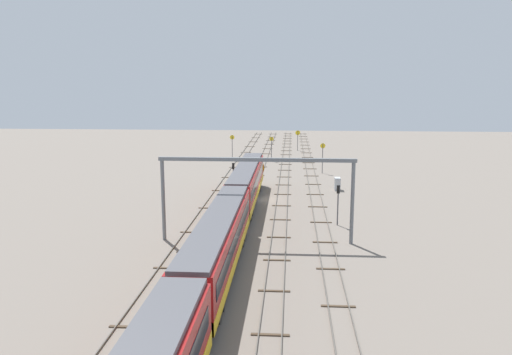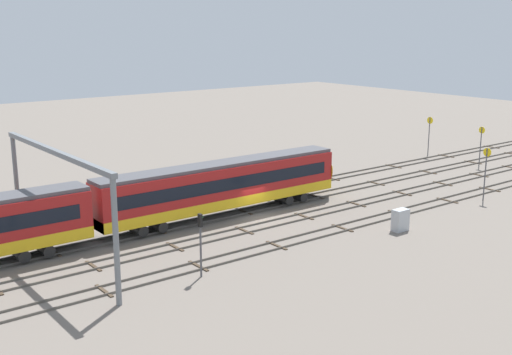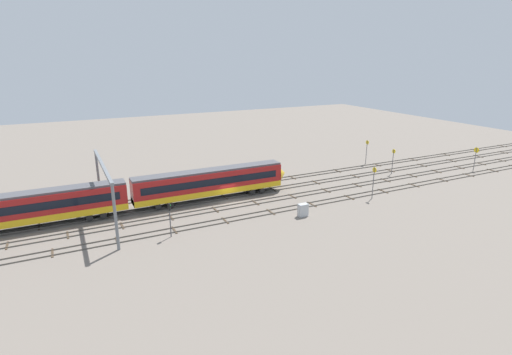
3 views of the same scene
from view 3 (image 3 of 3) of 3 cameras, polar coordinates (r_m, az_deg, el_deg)
name	(u,v)px [view 3 (image 3 of 3)]	position (r m, az deg, el deg)	size (l,w,h in m)	color
ground_plane	(230,202)	(63.26, -3.70, -3.43)	(202.77, 202.77, 0.00)	slate
track_near_foreground	(249,216)	(57.42, -1.05, -5.47)	(186.77, 2.40, 0.16)	#59544C
track_second_near	(236,206)	(61.27, -2.88, -4.03)	(186.77, 2.40, 0.16)	#59544C
track_with_train	(225,197)	(65.21, -4.48, -2.75)	(186.77, 2.40, 0.16)	#59544C
track_second_far	(215,189)	(69.22, -5.90, -1.62)	(186.77, 2.40, 0.16)	#59544C
overhead_gantry	(104,178)	(57.08, -20.76, -0.09)	(0.40, 18.93, 8.31)	slate
speed_sign_near_foreground	(476,155)	(90.87, 28.70, 2.84)	(0.14, 1.08, 4.65)	#4C4C51
speed_sign_mid_trackside	(374,179)	(66.12, 16.34, -0.17)	(0.14, 0.85, 5.20)	#4C4C51
speed_sign_far_trackside	(393,158)	(81.67, 18.85, 2.60)	(0.14, 0.82, 4.85)	#4C4C51
speed_sign_distant_end	(367,149)	(87.46, 15.42, 3.94)	(0.14, 0.89, 5.11)	#4C4C51
signal_light_trackside_approach	(250,173)	(68.96, -0.88, 0.64)	(0.31, 0.32, 4.01)	#4C4C51
signal_light_trackside_departure	(170,215)	(51.24, -12.11, -5.25)	(0.31, 0.32, 4.46)	#4C4C51
relay_cabinet	(303,210)	(57.59, 6.67, -4.61)	(1.41, 0.83, 1.84)	#B2B7BC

